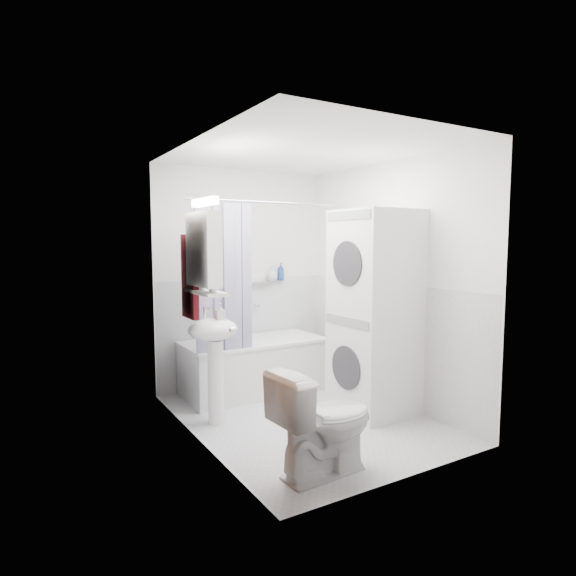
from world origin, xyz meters
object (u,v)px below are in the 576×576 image
sink (214,346)px  toilet (324,422)px  washer_dryer (375,312)px  bathtub (254,363)px

sink → toilet: size_ratio=1.38×
toilet → washer_dryer: bearing=-58.7°
sink → toilet: 1.33m
bathtub → toilet: toilet is taller
bathtub → toilet: size_ratio=1.97×
bathtub → toilet: bearing=-102.0°
sink → washer_dryer: size_ratio=0.55×
bathtub → sink: (-0.70, -0.63, 0.39)m
sink → washer_dryer: 1.53m
washer_dryer → toilet: washer_dryer is taller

